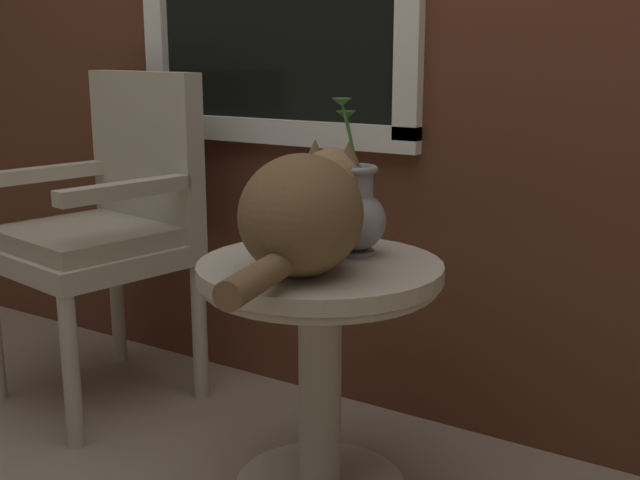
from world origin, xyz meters
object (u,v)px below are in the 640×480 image
(wicker_chair, at_px, (110,219))
(pewter_vase_with_ivy, at_px, (356,212))
(cat, at_px, (305,211))
(wicker_side_table, at_px, (320,334))

(wicker_chair, xyz_separation_m, pewter_vase_with_ivy, (0.85, -0.06, 0.12))
(cat, bearing_deg, wicker_side_table, 101.27)
(wicker_chair, xyz_separation_m, cat, (0.83, -0.24, 0.15))
(pewter_vase_with_ivy, bearing_deg, cat, -94.69)
(cat, relative_size, pewter_vase_with_ivy, 1.68)
(wicker_chair, bearing_deg, wicker_side_table, -10.96)
(pewter_vase_with_ivy, bearing_deg, wicker_chair, 176.08)
(wicker_side_table, relative_size, wicker_chair, 0.59)
(cat, distance_m, pewter_vase_with_ivy, 0.19)
(wicker_chair, height_order, cat, wicker_chair)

